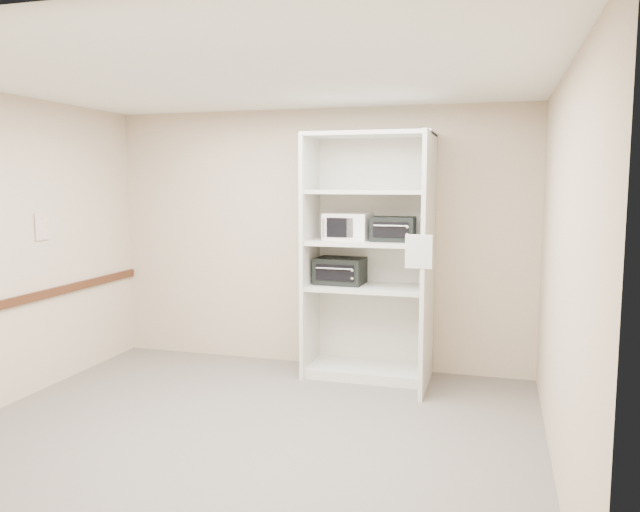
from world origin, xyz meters
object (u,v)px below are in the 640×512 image
(toaster_oven_lower, at_px, (340,271))
(shelving_unit, at_px, (373,265))
(toaster_oven_upper, at_px, (393,229))
(microwave, at_px, (348,226))

(toaster_oven_lower, bearing_deg, shelving_unit, -5.32)
(toaster_oven_upper, bearing_deg, microwave, 175.03)
(shelving_unit, height_order, toaster_oven_upper, shelving_unit)
(microwave, height_order, toaster_oven_upper, microwave)
(microwave, xyz_separation_m, toaster_oven_lower, (-0.08, 0.00, -0.45))
(microwave, bearing_deg, toaster_oven_lower, -177.24)
(shelving_unit, distance_m, toaster_oven_upper, 0.41)
(shelving_unit, xyz_separation_m, toaster_oven_upper, (0.19, 0.02, 0.36))
(toaster_oven_upper, bearing_deg, shelving_unit, -175.90)
(shelving_unit, relative_size, toaster_oven_lower, 5.08)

